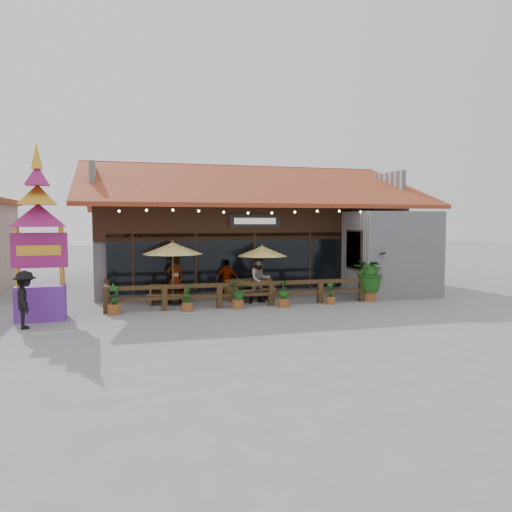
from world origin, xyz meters
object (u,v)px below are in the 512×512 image
object	(u,v)px
picnic_table_right	(248,286)
thai_sign_tower	(39,220)
umbrella_left	(173,249)
picnic_table_left	(169,291)
tropical_plant	(370,273)
umbrella_right	(262,251)
pedestrian	(25,300)

from	to	relation	value
picnic_table_right	thai_sign_tower	world-z (taller)	thai_sign_tower
umbrella_left	picnic_table_left	bearing A→B (deg)	123.86
tropical_plant	picnic_table_right	bearing A→B (deg)	162.47
umbrella_left	umbrella_right	world-z (taller)	umbrella_left
umbrella_left	pedestrian	xyz separation A→B (m)	(-4.71, -3.14, -1.28)
umbrella_right	tropical_plant	bearing A→B (deg)	-20.02
thai_sign_tower	umbrella_left	bearing A→B (deg)	22.04
umbrella_left	pedestrian	world-z (taller)	umbrella_left
picnic_table_left	picnic_table_right	world-z (taller)	picnic_table_right
picnic_table_right	pedestrian	world-z (taller)	pedestrian
umbrella_right	picnic_table_right	world-z (taller)	umbrella_right
pedestrian	umbrella_left	bearing A→B (deg)	-66.84
thai_sign_tower	umbrella_right	bearing A→B (deg)	14.23
umbrella_right	picnic_table_left	size ratio (longest dim) A/B	1.37
picnic_table_left	pedestrian	size ratio (longest dim) A/B	1.00
umbrella_left	pedestrian	size ratio (longest dim) A/B	1.58
umbrella_right	thai_sign_tower	distance (m)	8.43
tropical_plant	umbrella_right	bearing A→B (deg)	159.98
picnic_table_right	tropical_plant	size ratio (longest dim) A/B	1.05
umbrella_left	tropical_plant	size ratio (longest dim) A/B	1.38
umbrella_left	picnic_table_right	world-z (taller)	umbrella_left
picnic_table_right	tropical_plant	bearing A→B (deg)	-17.53
umbrella_left	tropical_plant	bearing A→B (deg)	-9.12
umbrella_right	picnic_table_right	distance (m)	1.52
picnic_table_right	thai_sign_tower	distance (m)	8.22
umbrella_left	thai_sign_tower	world-z (taller)	thai_sign_tower
picnic_table_right	tropical_plant	distance (m)	4.91
umbrella_right	picnic_table_left	distance (m)	4.06
thai_sign_tower	pedestrian	size ratio (longest dim) A/B	3.53
picnic_table_right	umbrella_left	bearing A→B (deg)	-175.64
picnic_table_left	thai_sign_tower	distance (m)	5.49
picnic_table_right	thai_sign_tower	size ratio (longest dim) A/B	0.34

